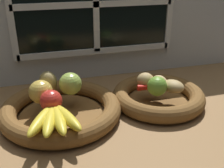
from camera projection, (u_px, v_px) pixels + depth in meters
ground_plane at (116, 111)px, 94.85cm from camera, size 140.00×90.00×3.00cm
back_wall at (95, 11)px, 108.62cm from camera, size 140.00×4.60×55.00cm
fruit_bowl_left at (61, 110)px, 87.64cm from camera, size 38.76×38.76×5.54cm
fruit_bowl_right at (158, 96)px, 96.13cm from camera, size 32.46×32.46×5.54cm
apple_golden_left at (41, 92)px, 84.21cm from camera, size 7.48×7.48×7.48cm
apple_green_back at (70, 84)px, 89.67cm from camera, size 7.56×7.56×7.56cm
apple_red_front at (51, 101)px, 79.89cm from camera, size 6.61×6.61×6.61cm
pear_brown at (48, 82)px, 90.38cm from camera, size 8.32×8.25×7.82cm
banana_bunch_front at (54, 118)px, 74.11cm from camera, size 15.98×17.81×3.35cm
potato_oblong at (145, 80)px, 95.52cm from camera, size 7.86×7.70×5.16cm
potato_small at (173, 86)px, 91.83cm from camera, size 9.33×9.68×4.25cm
potato_large at (159, 83)px, 93.89cm from camera, size 5.56×6.75×4.84cm
lime_near at (157, 86)px, 89.12cm from camera, size 6.59×6.59×6.59cm
chili_pepper at (157, 87)px, 93.93cm from camera, size 14.11×4.03×2.20cm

